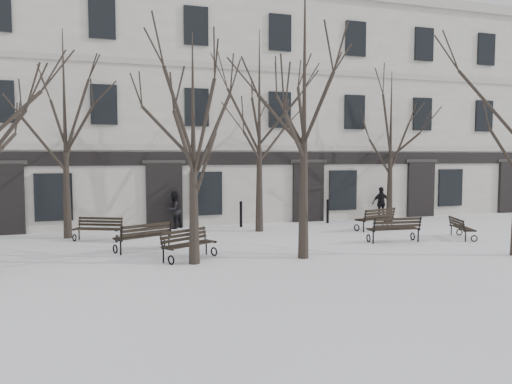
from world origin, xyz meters
name	(u,v)px	position (x,y,z in m)	size (l,w,h in m)	color
ground	(309,257)	(0.00, 0.00, 0.00)	(100.00, 100.00, 0.00)	white
building	(214,115)	(0.00, 12.96, 5.52)	(40.40, 10.20, 11.40)	beige
tree_1	(193,121)	(-3.66, 0.18, 4.26)	(4.77, 4.77, 6.81)	black
tree_2	(304,76)	(-0.23, -0.08, 5.68)	(6.36, 6.36, 9.08)	black
tree_4	(64,108)	(-7.49, 6.30, 5.06)	(5.66, 5.66, 8.09)	black
tree_5	(259,106)	(0.22, 5.67, 5.30)	(5.93, 5.93, 8.47)	black
tree_6	(391,128)	(7.34, 6.76, 4.57)	(5.11, 5.11, 7.31)	black
bench_0	(188,243)	(-3.72, 0.88, 0.50)	(1.89, 1.47, 0.93)	black
bench_1	(144,236)	(-4.91, 2.66, 0.53)	(2.02, 1.42, 0.97)	black
bench_2	(394,228)	(4.14, 1.48, 0.53)	(1.98, 0.87, 0.97)	black
bench_3	(98,228)	(-6.36, 5.28, 0.49)	(1.85, 1.34, 0.89)	black
bench_4	(376,218)	(5.13, 4.38, 0.53)	(2.02, 1.24, 0.97)	black
bench_5	(461,227)	(7.13, 1.45, 0.44)	(1.11, 1.70, 0.82)	black
bollard_a	(241,213)	(-0.17, 7.14, 0.63)	(0.15, 0.15, 1.18)	black
bollard_b	(328,210)	(4.15, 7.08, 0.62)	(0.15, 0.15, 1.15)	black
pedestrian_b	(174,228)	(-3.12, 7.60, 0.00)	(0.80, 0.63, 1.65)	black
pedestrian_c	(381,219)	(7.39, 7.56, 0.00)	(0.97, 0.40, 1.65)	black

